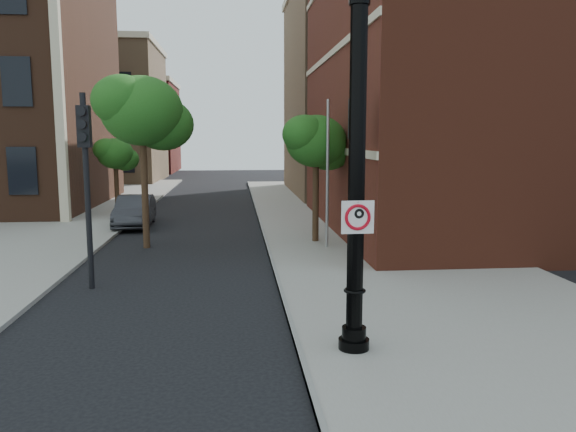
{
  "coord_description": "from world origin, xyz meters",
  "views": [
    {
      "loc": [
        0.89,
        -9.8,
        4.03
      ],
      "look_at": [
        2.01,
        2.0,
        2.36
      ],
      "focal_mm": 35.0,
      "sensor_mm": 36.0,
      "label": 1
    }
  ],
  "objects": [
    {
      "name": "street_tree_a",
      "position": [
        -2.32,
        10.9,
        4.89
      ],
      "size": [
        3.44,
        3.11,
        6.19
      ],
      "color": "#372416",
      "rests_on": "ground"
    },
    {
      "name": "bg_building_tan_a",
      "position": [
        -12.0,
        44.0,
        6.0
      ],
      "size": [
        12.0,
        12.0,
        12.0
      ],
      "primitive_type": "cube",
      "color": "#8E6E4D",
      "rests_on": "ground"
    },
    {
      "name": "sidewalk_left",
      "position": [
        -9.0,
        18.0,
        0.06
      ],
      "size": [
        10.0,
        50.0,
        0.12
      ],
      "primitive_type": "cube",
      "color": "gray",
      "rests_on": "ground"
    },
    {
      "name": "no_parking_sign",
      "position": [
        3.06,
        -0.12,
        2.63
      ],
      "size": [
        0.59,
        0.08,
        0.59
      ],
      "rotation": [
        0.0,
        0.0,
        0.04
      ],
      "color": "white",
      "rests_on": "ground"
    },
    {
      "name": "street_tree_b",
      "position": [
        -5.25,
        20.21,
        3.13
      ],
      "size": [
        2.21,
        2.0,
        3.98
      ],
      "color": "#372416",
      "rests_on": "ground"
    },
    {
      "name": "traffic_signal_left",
      "position": [
        -2.98,
        5.29,
        3.48
      ],
      "size": [
        0.33,
        0.42,
        5.16
      ],
      "rotation": [
        0.0,
        0.0,
        0.02
      ],
      "color": "black",
      "rests_on": "ground"
    },
    {
      "name": "lamppost",
      "position": [
        3.06,
        0.06,
        3.14
      ],
      "size": [
        0.58,
        0.58,
        6.8
      ],
      "color": "black",
      "rests_on": "ground"
    },
    {
      "name": "street_tree_c",
      "position": [
        3.95,
        11.04,
        3.82
      ],
      "size": [
        2.69,
        2.43,
        4.85
      ],
      "color": "#372416",
      "rests_on": "ground"
    },
    {
      "name": "ground",
      "position": [
        0.0,
        0.0,
        0.0
      ],
      "size": [
        120.0,
        120.0,
        0.0
      ],
      "primitive_type": "plane",
      "color": "black",
      "rests_on": "ground"
    },
    {
      "name": "sidewalk_right",
      "position": [
        6.0,
        10.0,
        0.06
      ],
      "size": [
        8.0,
        60.0,
        0.12
      ],
      "primitive_type": "cube",
      "color": "gray",
      "rests_on": "ground"
    },
    {
      "name": "bg_building_red",
      "position": [
        -12.0,
        58.0,
        5.0
      ],
      "size": [
        12.0,
        12.0,
        10.0
      ],
      "primitive_type": "cube",
      "color": "#5E1816",
      "rests_on": "ground"
    },
    {
      "name": "utility_pole",
      "position": [
        4.16,
        9.82,
        2.67
      ],
      "size": [
        0.11,
        0.11,
        5.34
      ],
      "primitive_type": "cylinder",
      "color": "#999999",
      "rests_on": "ground"
    },
    {
      "name": "curb_edge",
      "position": [
        2.05,
        10.0,
        0.07
      ],
      "size": [
        0.1,
        60.0,
        0.14
      ],
      "primitive_type": "cube",
      "color": "gray",
      "rests_on": "ground"
    },
    {
      "name": "traffic_signal_right",
      "position": [
        4.35,
        6.24,
        3.69
      ],
      "size": [
        0.35,
        0.45,
        5.47
      ],
      "rotation": [
        0.0,
        0.0,
        0.01
      ],
      "color": "black",
      "rests_on": "ground"
    },
    {
      "name": "bg_building_tan_b",
      "position": [
        16.0,
        30.0,
        7.0
      ],
      "size": [
        22.0,
        14.0,
        14.0
      ],
      "primitive_type": "cube",
      "color": "#8E6E4D",
      "rests_on": "ground"
    },
    {
      "name": "parked_car",
      "position": [
        -3.65,
        15.95,
        0.71
      ],
      "size": [
        1.67,
        4.35,
        1.41
      ],
      "primitive_type": "imported",
      "rotation": [
        0.0,
        0.0,
        0.04
      ],
      "color": "#2B2B2F",
      "rests_on": "ground"
    }
  ]
}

